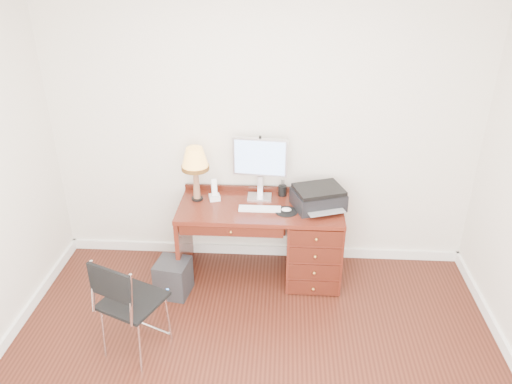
# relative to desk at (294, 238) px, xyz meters

# --- Properties ---
(room_shell) EXTENTS (4.00, 4.00, 4.00)m
(room_shell) POSITION_rel_desk_xyz_m (-0.32, -0.77, -0.36)
(room_shell) COLOR silver
(room_shell) RESTS_ON ground
(desk) EXTENTS (1.50, 0.67, 0.75)m
(desk) POSITION_rel_desk_xyz_m (0.00, 0.00, 0.00)
(desk) COLOR #561C12
(desk) RESTS_ON ground
(monitor) EXTENTS (0.51, 0.18, 0.58)m
(monitor) POSITION_rel_desk_xyz_m (-0.34, 0.19, 0.70)
(monitor) COLOR silver
(monitor) RESTS_ON desk
(keyboard) EXTENTS (0.38, 0.11, 0.01)m
(keyboard) POSITION_rel_desk_xyz_m (-0.33, -0.07, 0.34)
(keyboard) COLOR white
(keyboard) RESTS_ON desk
(mouse_pad) EXTENTS (0.20, 0.20, 0.04)m
(mouse_pad) POSITION_rel_desk_xyz_m (-0.09, -0.10, 0.35)
(mouse_pad) COLOR black
(mouse_pad) RESTS_ON desk
(printer) EXTENTS (0.52, 0.46, 0.19)m
(printer) POSITION_rel_desk_xyz_m (0.20, 0.02, 0.43)
(printer) COLOR black
(printer) RESTS_ON desk
(leg_lamp) EXTENTS (0.25, 0.25, 0.52)m
(leg_lamp) POSITION_rel_desk_xyz_m (-0.92, 0.09, 0.72)
(leg_lamp) COLOR black
(leg_lamp) RESTS_ON desk
(phone) EXTENTS (0.12, 0.12, 0.21)m
(phone) POSITION_rel_desk_xyz_m (-0.76, 0.10, 0.40)
(phone) COLOR white
(phone) RESTS_ON desk
(pen_cup) EXTENTS (0.08, 0.08, 0.10)m
(pen_cup) POSITION_rel_desk_xyz_m (-0.13, 0.22, 0.39)
(pen_cup) COLOR black
(pen_cup) RESTS_ON desk
(chair) EXTENTS (0.55, 0.56, 0.89)m
(chair) POSITION_rel_desk_xyz_m (-1.24, -1.12, 0.13)
(chair) COLOR black
(chair) RESTS_ON ground
(equipment_box) EXTENTS (0.33, 0.33, 0.34)m
(equipment_box) POSITION_rel_desk_xyz_m (-1.10, -0.35, -0.25)
(equipment_box) COLOR black
(equipment_box) RESTS_ON ground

